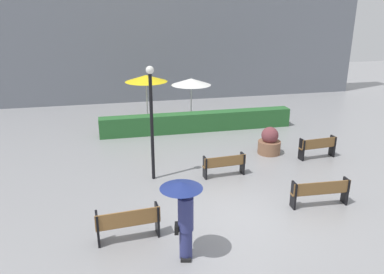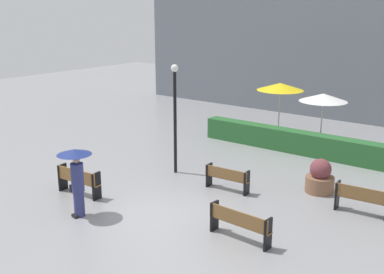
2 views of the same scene
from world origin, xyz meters
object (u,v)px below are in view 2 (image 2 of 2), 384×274
(planter_pot, at_px, (320,178))
(patio_umbrella_yellow, at_px, (280,87))
(lamp_post, at_px, (175,108))
(bench_mid_center, at_px, (227,177))
(patio_umbrella_white, at_px, (323,98))
(pedestrian_with_umbrella, at_px, (76,172))
(bench_near_left, at_px, (78,180))
(bench_near_right, at_px, (239,222))
(bench_far_right, at_px, (362,198))

(planter_pot, bearing_deg, patio_umbrella_yellow, 128.32)
(lamp_post, xyz_separation_m, patio_umbrella_yellow, (0.61, 7.22, -0.08))
(patio_umbrella_yellow, bearing_deg, bench_mid_center, -75.36)
(patio_umbrella_white, bearing_deg, pedestrian_with_umbrella, -103.59)
(patio_umbrella_white, bearing_deg, bench_near_left, -111.27)
(lamp_post, xyz_separation_m, patio_umbrella_white, (2.95, 6.79, -0.28))
(bench_near_left, bearing_deg, bench_mid_center, 41.97)
(pedestrian_with_umbrella, bearing_deg, bench_near_left, 140.47)
(bench_mid_center, relative_size, patio_umbrella_white, 0.67)
(pedestrian_with_umbrella, height_order, lamp_post, lamp_post)
(bench_near_left, distance_m, pedestrian_with_umbrella, 1.87)
(bench_near_right, bearing_deg, bench_mid_center, 128.57)
(patio_umbrella_yellow, height_order, patio_umbrella_white, patio_umbrella_yellow)
(bench_near_right, xyz_separation_m, patio_umbrella_yellow, (-4.24, 10.42, 1.91))
(patio_umbrella_yellow, xyz_separation_m, patio_umbrella_white, (2.34, -0.43, -0.20))
(bench_mid_center, distance_m, patio_umbrella_white, 7.39)
(bench_mid_center, distance_m, lamp_post, 3.31)
(bench_near_left, height_order, lamp_post, lamp_post)
(bench_mid_center, relative_size, lamp_post, 0.39)
(bench_far_right, bearing_deg, patio_umbrella_white, 122.02)
(pedestrian_with_umbrella, bearing_deg, bench_near_right, 18.82)
(bench_far_right, bearing_deg, pedestrian_with_umbrella, -142.05)
(bench_mid_center, bearing_deg, patio_umbrella_white, 87.11)
(bench_near_right, distance_m, bench_mid_center, 3.62)
(patio_umbrella_white, bearing_deg, bench_mid_center, -92.89)
(bench_far_right, distance_m, pedestrian_with_umbrella, 8.61)
(bench_far_right, height_order, patio_umbrella_yellow, patio_umbrella_yellow)
(pedestrian_with_umbrella, xyz_separation_m, planter_pot, (5.03, 6.24, -0.87))
(bench_near_right, bearing_deg, bench_far_right, 60.67)
(bench_near_right, xyz_separation_m, pedestrian_with_umbrella, (-4.70, -1.60, 0.86))
(bench_far_right, xyz_separation_m, patio_umbrella_yellow, (-6.30, 6.75, 1.90))
(bench_near_left, height_order, planter_pot, planter_pot)
(bench_near_left, relative_size, patio_umbrella_yellow, 0.66)
(bench_near_right, xyz_separation_m, patio_umbrella_white, (-1.89, 10.00, 1.71))
(lamp_post, bearing_deg, pedestrian_with_umbrella, -88.22)
(bench_far_right, distance_m, patio_umbrella_white, 7.65)
(bench_near_right, xyz_separation_m, bench_far_right, (2.06, 3.67, 0.01))
(bench_near_left, relative_size, patio_umbrella_white, 0.72)
(bench_near_left, bearing_deg, pedestrian_with_umbrella, -39.53)
(bench_near_right, relative_size, bench_far_right, 1.16)
(planter_pot, bearing_deg, bench_mid_center, -145.04)
(bench_mid_center, xyz_separation_m, patio_umbrella_yellow, (-1.98, 7.60, 1.95))
(bench_mid_center, bearing_deg, patio_umbrella_yellow, 104.64)
(bench_mid_center, xyz_separation_m, patio_umbrella_white, (0.36, 7.17, 1.75))
(bench_near_right, height_order, patio_umbrella_white, patio_umbrella_white)
(bench_near_right, xyz_separation_m, bench_mid_center, (-2.26, 2.83, -0.04))
(patio_umbrella_yellow, bearing_deg, pedestrian_with_umbrella, -92.18)
(bench_mid_center, distance_m, pedestrian_with_umbrella, 5.14)
(bench_far_right, xyz_separation_m, lamp_post, (-6.91, -0.47, 1.98))
(pedestrian_with_umbrella, distance_m, lamp_post, 4.94)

